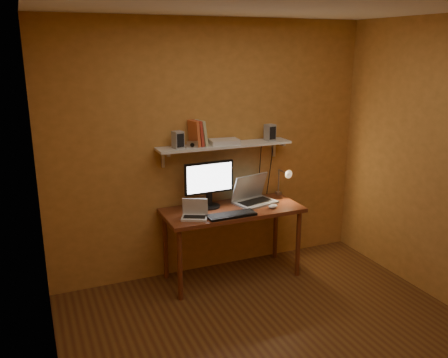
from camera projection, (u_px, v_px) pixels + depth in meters
name	position (u px, v px, depth m)	size (l,w,h in m)	color
room	(293.00, 192.00, 3.44)	(3.44, 3.24, 2.64)	brown
desk	(232.00, 217.00, 4.78)	(1.40, 0.60, 0.75)	maroon
wall_shelf	(225.00, 146.00, 4.77)	(1.40, 0.25, 0.21)	silver
monitor	(209.00, 182.00, 4.74)	(0.52, 0.23, 0.47)	black
laptop	(253.00, 195.00, 4.93)	(0.47, 0.39, 0.30)	gray
netbook	(195.00, 213.00, 4.49)	(0.29, 0.26, 0.19)	silver
keyboard	(232.00, 215.00, 4.54)	(0.48, 0.16, 0.03)	black
mouse	(273.00, 206.00, 4.77)	(0.11, 0.07, 0.04)	silver
desk_lamp	(284.00, 179.00, 5.06)	(0.09, 0.23, 0.38)	silver
speaker_left	(178.00, 140.00, 4.54)	(0.09, 0.09, 0.17)	gray
speaker_right	(270.00, 132.00, 4.93)	(0.09, 0.09, 0.17)	gray
books	(198.00, 133.00, 4.64)	(0.16, 0.18, 0.25)	#D0602F
shelf_camera	(192.00, 145.00, 4.57)	(0.12, 0.07, 0.07)	silver
router	(224.00, 142.00, 4.75)	(0.29, 0.19, 0.05)	silver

